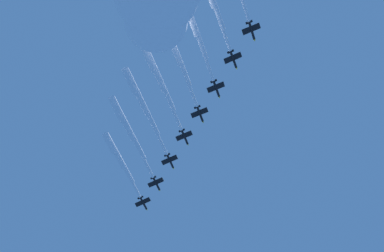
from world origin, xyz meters
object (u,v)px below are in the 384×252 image
object	(u,v)px
jet_port_outer	(192,22)
jet_port_inner	(128,129)
jet_starboard_mid	(176,52)
jet_lead	(119,159)
jet_starboard_inner	(142,103)
jet_port_mid	(159,80)

from	to	relation	value
jet_port_outer	jet_port_inner	bearing A→B (deg)	-164.64
jet_port_outer	jet_starboard_mid	bearing A→B (deg)	-166.50
jet_lead	jet_starboard_inner	world-z (taller)	jet_lead
jet_starboard_inner	jet_port_mid	xyz separation A→B (m)	(13.59, 5.33, 0.87)
jet_port_mid	jet_port_outer	distance (m)	32.11
jet_lead	jet_port_inner	distance (m)	19.27
jet_port_outer	jet_port_mid	bearing A→B (deg)	-166.05
jet_port_inner	jet_starboard_mid	world-z (taller)	jet_port_inner
jet_port_inner	jet_starboard_mid	xyz separation A→B (m)	(44.92, 12.87, -0.13)
jet_lead	jet_port_outer	bearing A→B (deg)	12.40
jet_lead	jet_starboard_mid	bearing A→B (deg)	12.13
jet_port_mid	jet_port_outer	bearing A→B (deg)	13.95
jet_starboard_mid	jet_lead	bearing A→B (deg)	-167.87
jet_port_mid	jet_starboard_mid	distance (m)	16.27
jet_lead	jet_starboard_inner	bearing A→B (deg)	7.24
jet_starboard_inner	jet_port_outer	bearing A→B (deg)	16.29
jet_port_inner	jet_starboard_inner	size ratio (longest dim) A/B	0.99
jet_starboard_inner	jet_lead	bearing A→B (deg)	-172.76
jet_lead	jet_port_inner	bearing A→B (deg)	2.71
jet_starboard_mid	jet_port_outer	bearing A→B (deg)	13.50
jet_lead	jet_starboard_inner	xyz separation A→B (m)	(34.85, 4.43, -0.63)
jet_starboard_inner	jet_starboard_mid	size ratio (longest dim) A/B	1.04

